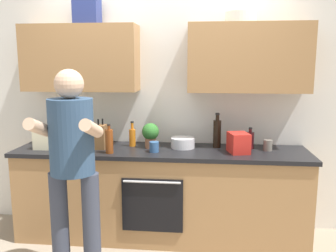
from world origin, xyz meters
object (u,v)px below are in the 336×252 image
at_px(cup_tea, 154,147).
at_px(grocery_bag_crisps, 239,143).
at_px(bottle_vinegar, 109,141).
at_px(bottle_wine, 250,140).
at_px(knife_block, 101,137).
at_px(bottle_juice, 132,137).
at_px(grocery_bag_rice, 46,139).
at_px(cup_stoneware, 268,145).
at_px(bottle_soda, 81,136).
at_px(grocery_bag_produce, 79,136).
at_px(mixing_bowl, 183,143).
at_px(bottle_soy, 217,133).
at_px(potted_herb, 151,134).
at_px(person_standing, 72,159).

bearing_deg(cup_tea, grocery_bag_crisps, 4.04).
relative_size(bottle_vinegar, bottle_wine, 1.30).
bearing_deg(knife_block, bottle_juice, 25.17).
bearing_deg(grocery_bag_rice, bottle_vinegar, -10.43).
relative_size(bottle_wine, cup_stoneware, 2.02).
distance_m(bottle_juice, bottle_soda, 0.50).
relative_size(bottle_juice, grocery_bag_crisps, 1.18).
relative_size(grocery_bag_crisps, grocery_bag_produce, 0.85).
xyz_separation_m(bottle_soda, cup_tea, (0.70, 0.02, -0.09)).
bearing_deg(cup_tea, mixing_bowl, 38.14).
bearing_deg(grocery_bag_produce, mixing_bowl, -0.20).
height_order(bottle_soy, potted_herb, bottle_soy).
xyz_separation_m(bottle_juice, grocery_bag_crisps, (1.04, -0.16, -0.00)).
bearing_deg(person_standing, bottle_soy, 39.39).
relative_size(bottle_wine, grocery_bag_rice, 1.07).
xyz_separation_m(bottle_soy, grocery_bag_produce, (-1.40, -0.04, -0.06)).
height_order(person_standing, knife_block, person_standing).
bearing_deg(cup_tea, grocery_bag_rice, 178.21).
bearing_deg(grocery_bag_crisps, bottle_juice, 171.17).
xyz_separation_m(bottle_wine, potted_herb, (-0.97, -0.06, 0.05)).
bearing_deg(bottle_vinegar, grocery_bag_crisps, 6.94).
distance_m(bottle_wine, cup_tea, 0.94).
xyz_separation_m(bottle_juice, grocery_bag_rice, (-0.83, -0.18, -0.01)).
distance_m(grocery_bag_crisps, grocery_bag_produce, 1.60).
xyz_separation_m(mixing_bowl, knife_block, (-0.79, -0.12, 0.07)).
bearing_deg(knife_block, person_standing, -90.09).
bearing_deg(cup_tea, bottle_soy, 22.62).
bearing_deg(bottle_vinegar, grocery_bag_produce, 143.32).
bearing_deg(knife_block, bottle_vinegar, -53.01).
xyz_separation_m(bottle_soy, bottle_soda, (-1.29, -0.26, -0.01)).
height_order(cup_tea, potted_herb, potted_herb).
height_order(cup_stoneware, grocery_bag_rice, grocery_bag_rice).
relative_size(cup_tea, potted_herb, 0.40).
height_order(bottle_wine, grocery_bag_crisps, bottle_wine).
distance_m(bottle_vinegar, cup_tea, 0.42).
distance_m(cup_tea, grocery_bag_crisps, 0.79).
bearing_deg(bottle_soda, person_standing, -76.62).
height_order(potted_herb, grocery_bag_produce, potted_herb).
relative_size(bottle_wine, grocery_bag_produce, 0.83).
xyz_separation_m(bottle_vinegar, bottle_wine, (1.32, 0.32, -0.03)).
bearing_deg(person_standing, cup_tea, 51.73).
distance_m(knife_block, potted_herb, 0.49).
xyz_separation_m(bottle_soda, grocery_bag_crisps, (1.48, 0.07, -0.04)).
xyz_separation_m(bottle_vinegar, cup_tea, (0.41, 0.09, -0.07)).
distance_m(mixing_bowl, potted_herb, 0.33).
xyz_separation_m(cup_stoneware, cup_tea, (-1.08, -0.17, -0.00)).
xyz_separation_m(cup_tea, grocery_bag_rice, (-1.08, 0.03, 0.04)).
xyz_separation_m(mixing_bowl, potted_herb, (-0.32, -0.03, 0.09)).
xyz_separation_m(grocery_bag_produce, grocery_bag_rice, (-0.27, -0.17, 0.00)).
xyz_separation_m(cup_tea, potted_herb, (-0.06, 0.17, 0.09)).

